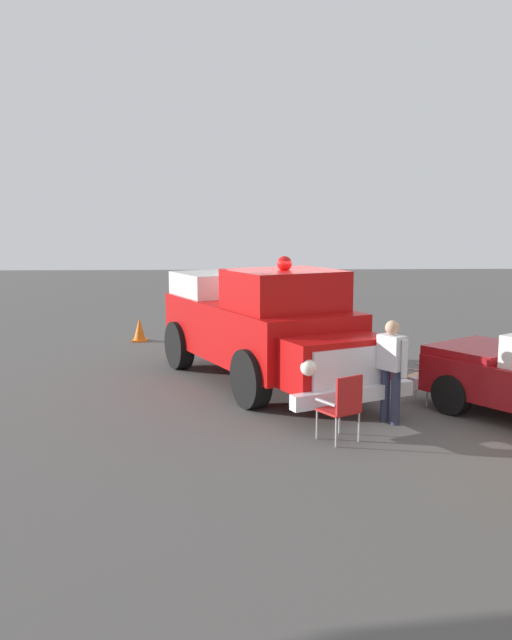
% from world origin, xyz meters
% --- Properties ---
extents(ground_plane, '(60.00, 60.00, 0.00)m').
position_xyz_m(ground_plane, '(0.00, 0.00, 0.00)').
color(ground_plane, '#514F4C').
extents(vintage_fire_truck, '(4.49, 6.31, 2.59)m').
position_xyz_m(vintage_fire_truck, '(-0.57, -0.12, 1.20)').
color(vintage_fire_truck, black).
rests_on(vintage_fire_truck, ground).
extents(lawn_chair_by_car, '(0.69, 0.69, 1.02)m').
position_xyz_m(lawn_chair_by_car, '(2.33, -1.74, 0.59)').
color(lawn_chair_by_car, '#B7BABF').
rests_on(lawn_chair_by_car, ground).
extents(lawn_chair_spare, '(0.67, 0.68, 1.02)m').
position_xyz_m(lawn_chair_spare, '(0.46, -3.80, 0.59)').
color(lawn_chair_spare, '#B7BABF').
rests_on(lawn_chair_spare, ground).
extents(spectator_standing, '(0.45, 0.59, 1.68)m').
position_xyz_m(spectator_standing, '(1.38, -2.87, 0.96)').
color(spectator_standing, '#2D334C').
rests_on(spectator_standing, ground).
extents(traffic_cone, '(0.40, 0.40, 0.64)m').
position_xyz_m(traffic_cone, '(-3.62, 4.63, 0.31)').
color(traffic_cone, orange).
rests_on(traffic_cone, ground).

